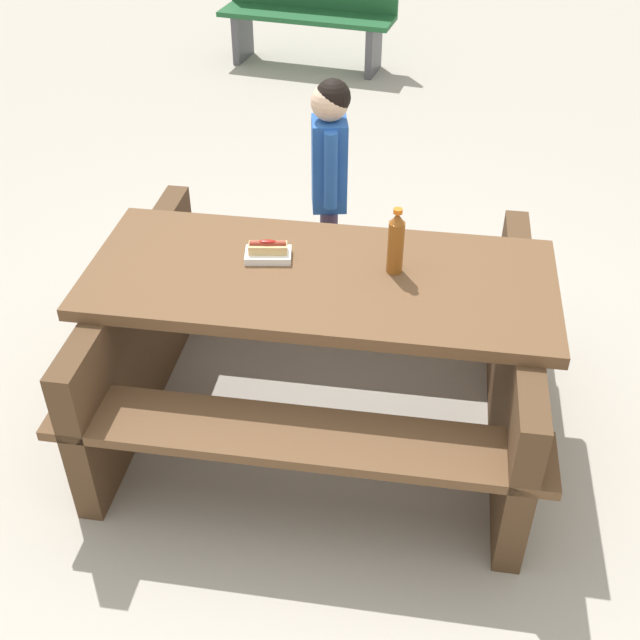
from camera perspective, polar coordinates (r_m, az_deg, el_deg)
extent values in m
plane|color=#ADA599|center=(3.52, 0.00, -6.84)|extent=(30.00, 30.00, 0.00)
cube|color=brown|center=(3.06, 0.00, 2.99)|extent=(1.93, 1.15, 0.05)
cube|color=brown|center=(2.82, -1.75, -8.34)|extent=(1.82, 0.68, 0.04)
cube|color=brown|center=(3.69, 1.33, 4.01)|extent=(1.82, 0.68, 0.04)
cube|color=#4D3520|center=(3.46, -12.86, -1.12)|extent=(0.41, 1.39, 0.70)
cube|color=#4D3520|center=(3.29, 13.60, -3.69)|extent=(0.41, 1.39, 0.70)
cylinder|color=brown|center=(3.02, 5.44, 5.21)|extent=(0.06, 0.06, 0.21)
cone|color=brown|center=(2.95, 5.58, 7.29)|extent=(0.06, 0.06, 0.04)
cylinder|color=orange|center=(2.94, 5.62, 7.79)|extent=(0.03, 0.03, 0.02)
cube|color=white|center=(3.13, -3.74, 4.66)|extent=(0.21, 0.17, 0.03)
cube|color=#D8B272|center=(3.11, -3.76, 5.17)|extent=(0.16, 0.11, 0.04)
cylinder|color=maroon|center=(3.11, -3.77, 5.45)|extent=(0.14, 0.08, 0.03)
ellipsoid|color=maroon|center=(3.10, -3.78, 5.64)|extent=(0.07, 0.05, 0.01)
cylinder|color=#3F334C|center=(4.05, 0.67, 4.53)|extent=(0.08, 0.08, 0.53)
cylinder|color=#3F334C|center=(4.14, 0.57, 5.40)|extent=(0.08, 0.08, 0.53)
cube|color=#2659B2|center=(3.86, 0.67, 11.09)|extent=(0.22, 0.23, 0.44)
cylinder|color=#2659B2|center=(3.75, 0.77, 10.65)|extent=(0.07, 0.07, 0.38)
cylinder|color=#2659B2|center=(3.95, 0.58, 12.09)|extent=(0.07, 0.07, 0.38)
sphere|color=beige|center=(3.73, 0.70, 15.38)|extent=(0.18, 0.18, 0.18)
sphere|color=black|center=(3.73, 0.91, 15.69)|extent=(0.17, 0.17, 0.17)
cube|color=#1E592D|center=(7.25, -0.97, 20.99)|extent=(1.53, 0.51, 0.04)
cube|color=#4C4C51|center=(7.52, -5.57, 19.63)|extent=(0.09, 0.36, 0.41)
cube|color=#4C4C51|center=(7.16, 3.87, 18.82)|extent=(0.09, 0.36, 0.41)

